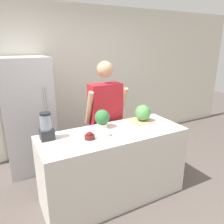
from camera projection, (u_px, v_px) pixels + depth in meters
name	position (u px, v px, depth m)	size (l,w,h in m)	color
ground_plane	(127.00, 212.00, 2.64)	(14.00, 14.00, 0.00)	#564C47
wall_back	(69.00, 81.00, 3.95)	(8.00, 0.06, 2.60)	silver
counter_island	(113.00, 165.00, 2.80)	(1.81, 0.70, 0.92)	beige
refrigerator	(28.00, 115.00, 3.38)	(0.72, 0.72, 1.77)	#B7B7BC
person	(105.00, 120.00, 3.19)	(0.60, 0.27, 1.73)	#4C608C
cutting_board	(141.00, 121.00, 3.03)	(0.34, 0.28, 0.01)	tan
watermelon	(143.00, 113.00, 3.00)	(0.22, 0.22, 0.22)	#4C8C47
bowl_cherries	(90.00, 136.00, 2.46)	(0.12, 0.12, 0.09)	#511E19
bowl_cream	(106.00, 133.00, 2.56)	(0.11, 0.11, 0.09)	beige
blender	(46.00, 127.00, 2.43)	(0.15, 0.15, 0.31)	#28282D
potted_plant	(102.00, 118.00, 2.77)	(0.19, 0.19, 0.24)	beige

